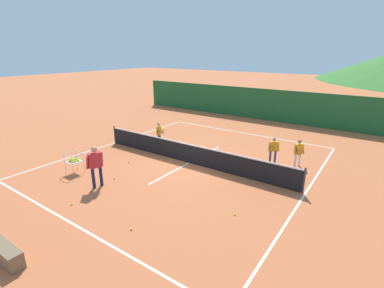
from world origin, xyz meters
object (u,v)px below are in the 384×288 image
courtside_bench (4,252)px  tennis_ball_5 (114,178)px  tennis_ball_0 (235,214)px  tennis_ball_3 (170,162)px  student_2 (299,151)px  tennis_ball_4 (129,162)px  student_1 (273,148)px  tennis_ball_2 (131,229)px  student_0 (159,132)px  tennis_net (189,153)px  tennis_ball_1 (72,204)px  instructor (96,163)px  ball_cart (74,160)px

courtside_bench → tennis_ball_5: bearing=107.0°
tennis_ball_0 → tennis_ball_3: size_ratio=1.00×
student_2 → tennis_ball_4: bearing=-148.6°
student_1 → tennis_ball_2: bearing=-102.1°
student_1 → tennis_ball_3: size_ratio=19.19×
student_0 → courtside_bench: size_ratio=0.87×
tennis_net → tennis_ball_4: bearing=-145.7°
courtside_bench → tennis_ball_2: bearing=57.4°
tennis_ball_1 → tennis_ball_5: same height
student_0 → tennis_ball_4: size_ratio=19.29×
tennis_ball_1 → courtside_bench: size_ratio=0.05×
tennis_ball_1 → student_2: bearing=55.5°
tennis_ball_5 → tennis_ball_3: bearing=74.4°
tennis_ball_0 → tennis_ball_2: same height
tennis_ball_3 → student_0: bearing=141.7°
tennis_net → student_0: bearing=156.9°
tennis_ball_3 → tennis_ball_4: bearing=-144.4°
instructor → tennis_ball_3: instructor is taller
student_0 → tennis_ball_0: 8.12m
student_0 → tennis_ball_4: student_0 is taller
instructor → tennis_ball_2: 3.63m
student_1 → courtside_bench: bearing=-108.1°
tennis_ball_2 → tennis_ball_4: same height
student_1 → student_2: bearing=13.0°
student_1 → tennis_ball_4: 7.03m
tennis_ball_1 → tennis_ball_4: 4.13m
tennis_ball_2 → tennis_ball_3: (-2.47, 4.93, 0.00)m
student_0 → tennis_ball_0: bearing=-30.9°
tennis_ball_0 → tennis_ball_3: (-4.69, 2.39, 0.00)m
tennis_ball_0 → tennis_ball_1: bearing=-151.7°
tennis_ball_2 → tennis_ball_3: same height
tennis_ball_3 → tennis_ball_1: bearing=-93.9°
instructor → ball_cart: instructor is taller
tennis_ball_2 → student_2: bearing=70.8°
tennis_net → tennis_ball_0: (3.91, -2.86, -0.47)m
tennis_ball_1 → tennis_ball_3: size_ratio=1.00×
tennis_ball_2 → tennis_ball_4: 5.57m
ball_cart → tennis_ball_3: size_ratio=13.22×
student_2 → tennis_ball_0: student_2 is taller
courtside_bench → tennis_ball_4: bearing=109.9°
instructor → tennis_ball_0: bearing=13.0°
tennis_ball_5 → student_2: bearing=44.1°
tennis_ball_5 → tennis_ball_0: bearing=4.5°
tennis_ball_1 → tennis_ball_5: bearing=100.8°
student_2 → student_0: bearing=-170.6°
instructor → student_1: instructor is taller
tennis_ball_0 → tennis_ball_4: bearing=169.3°
tennis_ball_1 → courtside_bench: 2.80m
tennis_ball_1 → tennis_ball_2: bearing=3.6°
tennis_ball_1 → tennis_ball_2: size_ratio=1.00×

